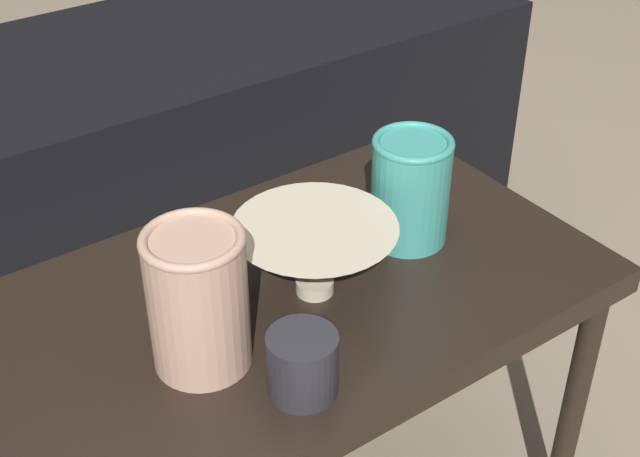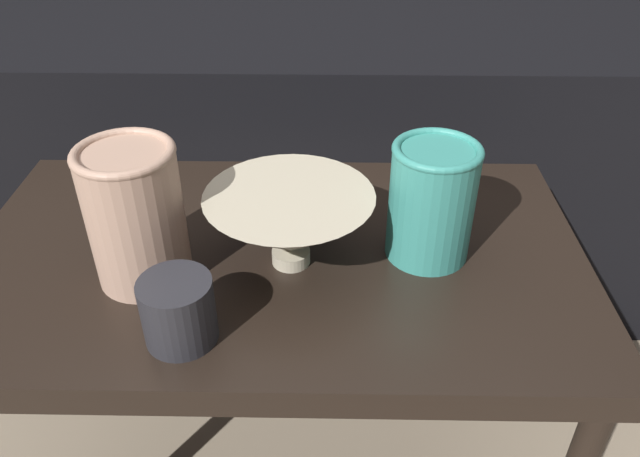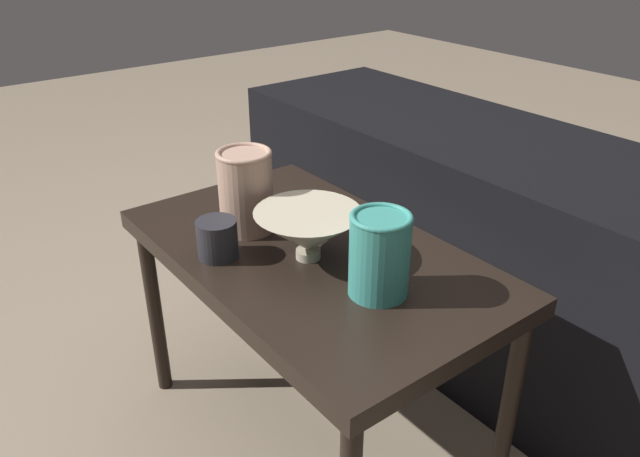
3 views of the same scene
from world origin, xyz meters
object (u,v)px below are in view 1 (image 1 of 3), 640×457
at_px(vase_textured_left, 198,298).
at_px(cup, 302,364).
at_px(bowl, 315,254).
at_px(vase_colorful_right, 408,187).

bearing_deg(vase_textured_left, cup, -58.66).
distance_m(bowl, vase_colorful_right, 0.18).
bearing_deg(vase_colorful_right, cup, -150.12).
height_order(bowl, vase_textured_left, vase_textured_left).
height_order(vase_textured_left, vase_colorful_right, vase_textured_left).
bearing_deg(bowl, vase_colorful_right, 9.32).
xyz_separation_m(vase_colorful_right, cup, (-0.30, -0.17, -0.04)).
bearing_deg(vase_colorful_right, vase_textured_left, -170.82).
xyz_separation_m(vase_textured_left, cup, (0.07, -0.11, -0.05)).
distance_m(vase_textured_left, cup, 0.14).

